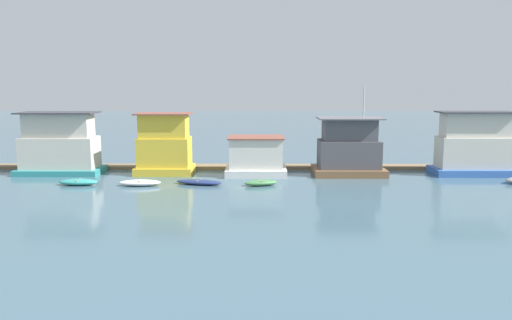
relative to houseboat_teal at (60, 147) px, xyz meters
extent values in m
plane|color=#426070|center=(17.41, -0.13, -2.42)|extent=(200.00, 200.00, 0.00)
cube|color=#846B4C|center=(17.41, 2.79, -2.27)|extent=(51.00, 1.74, 0.30)
cube|color=teal|center=(0.00, 0.00, -2.17)|extent=(7.27, 3.76, 0.50)
cube|color=beige|center=(0.00, 0.00, -0.54)|extent=(6.41, 2.90, 2.75)
cube|color=beige|center=(0.00, 0.00, 1.88)|extent=(5.71, 2.20, 2.09)
cube|color=#38383D|center=(0.00, 0.00, 2.99)|extent=(6.71, 3.20, 0.12)
cube|color=gold|center=(9.29, 0.00, -2.08)|extent=(5.05, 3.47, 0.66)
cube|color=gold|center=(9.29, 0.00, -0.47)|extent=(4.49, 2.91, 2.56)
cube|color=gold|center=(9.29, 0.00, 1.83)|extent=(4.10, 2.52, 2.05)
cube|color=brown|center=(9.29, 0.00, 2.91)|extent=(4.79, 3.21, 0.12)
cube|color=white|center=(17.41, -0.53, -2.09)|extent=(5.27, 4.09, 0.65)
cube|color=silver|center=(17.41, -0.53, -0.47)|extent=(4.54, 3.37, 2.61)
cube|color=brown|center=(17.41, -0.53, 0.90)|extent=(4.84, 3.67, 0.12)
cube|color=brown|center=(25.54, -0.32, -2.10)|extent=(6.20, 4.17, 0.62)
cube|color=#4C4C51|center=(25.54, -0.32, -0.59)|extent=(5.23, 3.19, 2.41)
cube|color=#4C4C51|center=(25.54, -0.32, 1.55)|extent=(4.53, 2.49, 1.87)
cube|color=slate|center=(25.54, -0.32, 2.55)|extent=(5.53, 3.49, 0.12)
cylinder|color=#B2B2B7|center=(26.73, -0.32, 3.98)|extent=(0.12, 0.12, 2.75)
cube|color=#3866B7|center=(36.52, -0.26, -2.12)|extent=(7.10, 3.34, 0.60)
cube|color=beige|center=(36.52, -0.26, -0.46)|extent=(6.17, 2.41, 2.72)
cube|color=beige|center=(36.52, -0.26, 1.96)|extent=(5.67, 1.91, 2.10)
cube|color=#38383D|center=(36.52, -0.26, 3.07)|extent=(6.47, 2.71, 0.12)
ellipsoid|color=teal|center=(3.38, -5.14, -2.17)|extent=(3.11, 1.29, 0.49)
cube|color=#997F60|center=(3.38, -5.14, -2.00)|extent=(0.18, 1.03, 0.08)
ellipsoid|color=white|center=(8.32, -5.35, -2.18)|extent=(3.32, 1.31, 0.47)
cube|color=#997F60|center=(8.32, -5.35, -2.01)|extent=(0.20, 1.00, 0.08)
ellipsoid|color=navy|center=(12.91, -4.89, -2.22)|extent=(3.95, 1.97, 0.39)
cube|color=#997F60|center=(12.91, -4.89, -2.08)|extent=(0.37, 0.93, 0.08)
ellipsoid|color=#47844C|center=(17.81, -5.24, -2.19)|extent=(2.82, 1.69, 0.46)
cube|color=#997F60|center=(17.81, -5.24, -2.02)|extent=(0.38, 0.91, 0.08)
cylinder|color=brown|center=(26.24, 1.67, -1.56)|extent=(0.26, 0.26, 1.71)
camera|label=1|loc=(17.73, -43.69, 5.57)|focal=35.00mm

